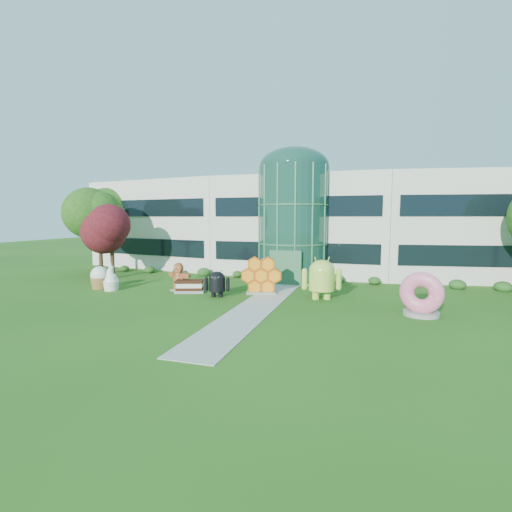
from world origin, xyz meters
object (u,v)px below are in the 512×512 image
(android_black, at_px, (217,282))
(donut, at_px, (422,293))
(android_green, at_px, (322,276))
(gingerbread, at_px, (179,277))

(android_black, distance_m, donut, 12.85)
(android_green, distance_m, gingerbread, 10.53)
(android_black, relative_size, gingerbread, 0.90)
(android_green, xyz_separation_m, android_black, (-6.94, -1.42, -0.52))
(android_black, height_order, gingerbread, gingerbread)
(donut, height_order, gingerbread, donut)
(android_green, relative_size, gingerbread, 1.36)
(android_black, xyz_separation_m, donut, (12.80, -1.01, 0.20))
(donut, bearing_deg, gingerbread, -171.40)
(donut, distance_m, gingerbread, 16.52)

